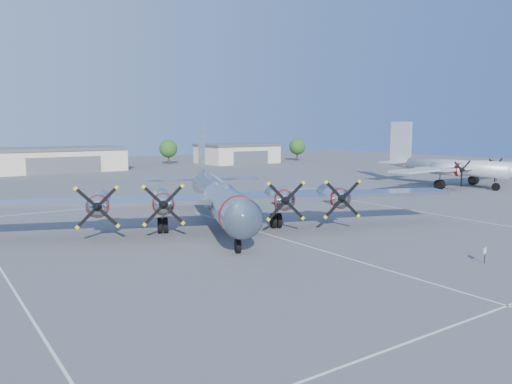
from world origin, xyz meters
TOP-DOWN VIEW (x-y plane):
  - ground at (0.00, 0.00)m, footprint 260.00×260.00m
  - parking_lines at (0.00, -1.75)m, footprint 60.00×50.08m
  - hangar_center at (0.00, 81.96)m, footprint 28.60×14.60m
  - hangar_east at (48.00, 81.96)m, footprint 20.60×14.60m
  - tree_east at (30.00, 88.00)m, footprint 4.80×4.80m
  - tree_far_east at (68.00, 80.00)m, footprint 4.80×4.80m
  - main_bomber_b29 at (-1.96, 6.38)m, footprint 54.81×46.63m
  - twin_engine_east at (47.58, 14.39)m, footprint 36.06×27.27m
  - info_placard at (7.14, -16.34)m, footprint 0.58×0.23m

SIDE VIEW (x-z plane):
  - ground at x=0.00m, z-range 0.00..0.00m
  - main_bomber_b29 at x=-1.96m, z-range -5.13..5.13m
  - twin_engine_east at x=47.58m, z-range -5.42..5.42m
  - parking_lines at x=0.00m, z-range 0.00..0.01m
  - info_placard at x=7.14m, z-range 0.23..1.38m
  - hangar_center at x=0.00m, z-range 0.01..5.41m
  - hangar_east at x=48.00m, z-range 0.01..5.41m
  - tree_east at x=30.00m, z-range 0.90..7.54m
  - tree_far_east at x=68.00m, z-range 0.90..7.54m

